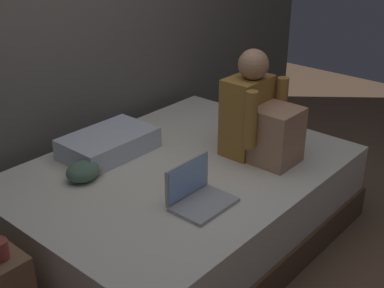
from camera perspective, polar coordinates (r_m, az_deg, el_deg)
name	(u,v)px	position (r m, az deg, el deg)	size (l,w,h in m)	color
ground_plane	(196,272)	(3.01, 0.50, -14.08)	(8.00, 8.00, 0.00)	brown
wall_back	(44,6)	(3.28, -16.10, 14.54)	(5.60, 0.10, 2.70)	#605B56
bed	(181,203)	(3.15, -1.28, -6.56)	(2.00, 1.50, 0.50)	brown
person_sitting	(259,118)	(3.07, 7.46, 2.92)	(0.39, 0.44, 0.66)	olive
laptop	(197,194)	(2.64, 0.59, -5.58)	(0.32, 0.23, 0.22)	#9EA0A5
pillow	(109,143)	(3.19, -9.26, 0.06)	(0.56, 0.36, 0.13)	silver
mug	(0,250)	(2.37, -20.62, -10.95)	(0.08, 0.08, 0.09)	#933833
clothes_pile	(85,171)	(2.92, -11.79, -2.95)	(0.23, 0.17, 0.11)	#4C6B56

